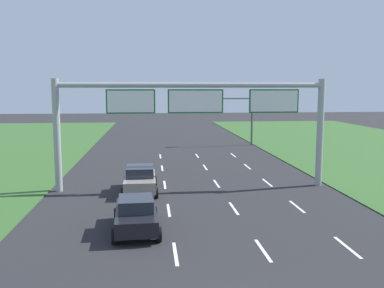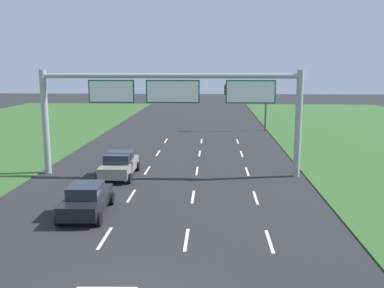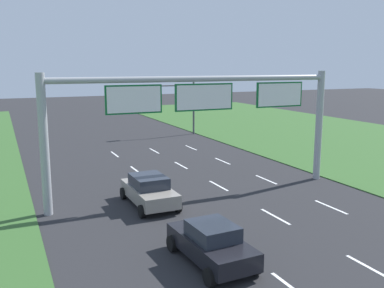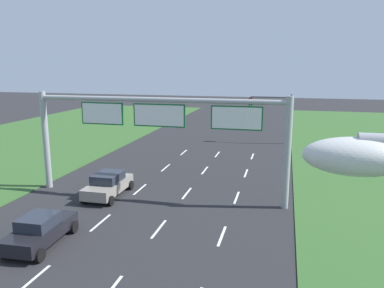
{
  "view_description": "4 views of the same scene",
  "coord_description": "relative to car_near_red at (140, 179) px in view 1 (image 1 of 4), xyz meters",
  "views": [
    {
      "loc": [
        -2.67,
        -9.97,
        6.43
      ],
      "look_at": [
        0.22,
        19.37,
        2.55
      ],
      "focal_mm": 40.0,
      "sensor_mm": 36.0,
      "label": 1
    },
    {
      "loc": [
        2.82,
        -11.04,
        7.27
      ],
      "look_at": [
        1.55,
        14.9,
        2.48
      ],
      "focal_mm": 40.0,
      "sensor_mm": 36.0,
      "label": 2
    },
    {
      "loc": [
        -10.2,
        -4.58,
        7.32
      ],
      "look_at": [
        0.29,
        18.75,
        2.61
      ],
      "focal_mm": 40.0,
      "sensor_mm": 36.0,
      "label": 3
    },
    {
      "loc": [
        8.14,
        -6.05,
        8.8
      ],
      "look_at": [
        1.9,
        18.92,
        3.35
      ],
      "focal_mm": 35.0,
      "sensor_mm": 36.0,
      "label": 4
    }
  ],
  "objects": [
    {
      "name": "lane_dashes_inner_left",
      "position": [
        1.59,
        -10.22,
        -0.81
      ],
      "size": [
        0.14,
        50.4,
        0.01
      ],
      "color": "white",
      "rests_on": "ground_plane"
    },
    {
      "name": "sign_gantry",
      "position": [
        3.52,
        0.66,
        4.15
      ],
      "size": [
        17.24,
        0.44,
        7.0
      ],
      "color": "#9EA0A5",
      "rests_on": "ground_plane"
    },
    {
      "name": "car_lead_silver",
      "position": [
        -0.02,
        -7.36,
        -0.04
      ],
      "size": [
        2.23,
        4.26,
        1.56
      ],
      "rotation": [
        0.0,
        0.0,
        0.05
      ],
      "color": "black",
      "rests_on": "ground_plane"
    },
    {
      "name": "lane_dashes_slip",
      "position": [
        8.59,
        -10.22,
        -0.81
      ],
      "size": [
        0.14,
        50.4,
        0.01
      ],
      "color": "white",
      "rests_on": "ground_plane"
    },
    {
      "name": "traffic_light_mast",
      "position": [
        10.14,
        20.88,
        3.05
      ],
      "size": [
        4.76,
        0.49,
        5.6
      ],
      "color": "#47494F",
      "rests_on": "ground_plane"
    },
    {
      "name": "lane_dashes_inner_right",
      "position": [
        5.09,
        -10.22,
        -0.81
      ],
      "size": [
        0.14,
        50.4,
        0.01
      ],
      "color": "white",
      "rests_on": "ground_plane"
    },
    {
      "name": "car_near_red",
      "position": [
        0.0,
        0.0,
        0.0
      ],
      "size": [
        2.18,
        4.41,
        1.6
      ],
      "rotation": [
        0.0,
        0.0,
        0.01
      ],
      "color": "gray",
      "rests_on": "ground_plane"
    }
  ]
}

